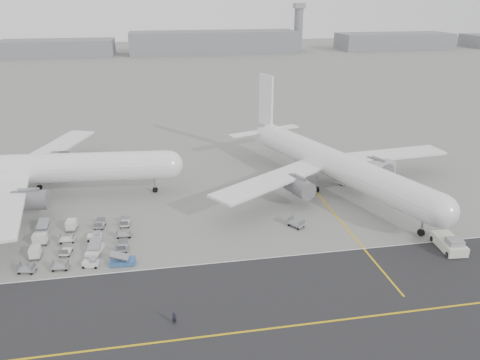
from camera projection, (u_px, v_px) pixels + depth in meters
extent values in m
plane|color=gray|center=(172.00, 259.00, 70.76)|extent=(700.00, 700.00, 0.00)
cube|color=#28282B|center=(221.00, 335.00, 55.15)|extent=(220.00, 32.00, 0.02)
cube|color=gold|center=(221.00, 335.00, 55.14)|extent=(220.00, 0.30, 0.01)
cube|color=silver|center=(206.00, 264.00, 69.57)|extent=(220.00, 0.25, 0.01)
cube|color=gold|center=(346.00, 228.00, 80.31)|extent=(0.30, 40.00, 0.01)
cylinder|color=slate|center=(298.00, 29.00, 324.19)|extent=(6.00, 6.00, 28.00)
cube|color=gray|center=(299.00, 6.00, 318.42)|extent=(7.00, 7.00, 3.50)
cylinder|color=white|center=(39.00, 169.00, 90.62)|extent=(50.13, 10.14, 5.71)
sphere|color=white|center=(169.00, 165.00, 92.72)|extent=(5.60, 5.60, 5.60)
cube|color=white|center=(5.00, 205.00, 76.89)|extent=(10.22, 27.95, 0.45)
cube|color=white|center=(55.00, 148.00, 104.69)|extent=(14.70, 27.82, 0.45)
cylinder|color=slate|center=(31.00, 200.00, 81.97)|extent=(6.37, 4.07, 3.54)
cylinder|color=slate|center=(61.00, 161.00, 101.07)|extent=(6.37, 4.07, 3.54)
cylinder|color=black|center=(155.00, 190.00, 94.44)|extent=(1.12, 0.59, 1.08)
cylinder|color=black|center=(29.00, 201.00, 89.28)|extent=(1.12, 0.59, 1.08)
cylinder|color=black|center=(40.00, 187.00, 95.61)|extent=(1.12, 0.59, 1.08)
cylinder|color=gray|center=(155.00, 183.00, 93.88)|extent=(0.36, 0.36, 3.00)
cylinder|color=white|center=(337.00, 165.00, 92.76)|extent=(21.77, 47.78, 5.59)
sphere|color=white|center=(441.00, 211.00, 73.18)|extent=(5.48, 5.48, 5.48)
cone|color=white|center=(267.00, 132.00, 113.14)|extent=(7.96, 10.66, 5.03)
cube|color=white|center=(266.00, 100.00, 110.74)|extent=(2.28, 5.21, 11.90)
cube|color=white|center=(247.00, 134.00, 111.52)|extent=(9.30, 5.54, 0.25)
cube|color=white|center=(281.00, 128.00, 116.09)|extent=(9.30, 5.54, 0.25)
cube|color=white|center=(272.00, 180.00, 87.12)|extent=(25.55, 19.83, 0.45)
cube|color=white|center=(386.00, 155.00, 100.83)|extent=(27.23, 8.62, 0.45)
cylinder|color=slate|center=(299.00, 187.00, 87.87)|extent=(5.28, 6.77, 3.47)
cylinder|color=slate|center=(377.00, 168.00, 97.29)|extent=(5.28, 6.77, 3.47)
cylinder|color=black|center=(421.00, 232.00, 77.48)|extent=(0.88, 1.31, 1.21)
cylinder|color=black|center=(317.00, 189.00, 94.54)|extent=(0.88, 1.31, 1.21)
cylinder|color=black|center=(342.00, 183.00, 97.66)|extent=(0.88, 1.31, 1.21)
cylinder|color=gray|center=(422.00, 224.00, 76.93)|extent=(0.36, 0.36, 2.94)
cube|color=beige|center=(449.00, 244.00, 73.45)|extent=(3.67, 6.70, 1.46)
cube|color=gray|center=(455.00, 242.00, 71.70)|extent=(2.46, 2.27, 0.94)
cylinder|color=gray|center=(436.00, 234.00, 77.24)|extent=(0.40, 2.71, 0.17)
cylinder|color=black|center=(448.00, 255.00, 71.18)|extent=(0.50, 0.97, 0.94)
cylinder|color=black|center=(465.00, 254.00, 71.41)|extent=(0.50, 0.97, 0.94)
cylinder|color=black|center=(433.00, 239.00, 75.79)|extent=(0.50, 0.97, 0.94)
cylinder|color=black|center=(448.00, 238.00, 76.03)|extent=(0.50, 0.97, 0.94)
cylinder|color=gray|center=(389.00, 176.00, 97.85)|extent=(1.45, 1.45, 3.64)
cube|color=gray|center=(388.00, 183.00, 98.41)|extent=(3.02, 3.02, 0.64)
cube|color=#A2A2A7|center=(367.00, 171.00, 94.03)|extent=(13.70, 6.95, 2.36)
cube|color=gray|center=(342.00, 177.00, 91.01)|extent=(2.00, 3.11, 2.73)
cylinder|color=black|center=(388.00, 181.00, 99.69)|extent=(0.44, 0.61, 0.55)
imported|color=black|center=(174.00, 318.00, 56.67)|extent=(0.68, 0.54, 1.63)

